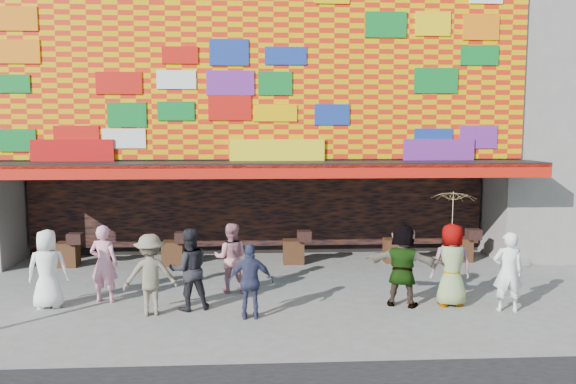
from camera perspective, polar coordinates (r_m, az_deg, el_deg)
name	(u,v)px	position (r m, az deg, el deg)	size (l,w,h in m)	color
ground	(261,315)	(12.16, -2.79, -12.42)	(90.00, 90.00, 0.00)	slate
shop_building	(258,91)	(19.73, -3.07, 10.20)	(15.20, 9.40, 10.00)	gray
ped_a	(48,269)	(13.47, -23.24, -7.19)	(0.85, 0.56, 1.75)	white
ped_b	(104,264)	(13.47, -18.19, -6.93)	(0.65, 0.43, 1.78)	pink
ped_c	(189,269)	(12.47, -10.01, -7.74)	(0.87, 0.68, 1.79)	black
ped_d	(150,275)	(12.31, -13.82, -8.15)	(1.12, 0.64, 1.73)	#796D58
ped_e	(251,281)	(11.76, -3.81, -9.04)	(0.93, 0.39, 1.58)	#323658
ped_f	(403,265)	(12.78, 11.57, -7.25)	(1.73, 0.55, 1.86)	gray
ped_g	(452,265)	(13.05, 16.28, -7.12)	(0.91, 0.59, 1.85)	gray
ped_h	(508,272)	(13.07, 21.45, -7.55)	(0.63, 0.42, 1.74)	white
ped_i	(231,258)	(13.69, -5.83, -6.65)	(0.81, 0.63, 1.68)	#BE7B87
parasol	(453,211)	(12.83, 16.45, -1.85)	(1.10, 1.12, 1.83)	#CFC283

